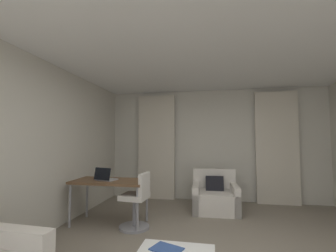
# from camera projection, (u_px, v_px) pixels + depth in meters

# --- Properties ---
(wall_window) EXTENTS (5.12, 0.06, 2.60)m
(wall_window) POSITION_uv_depth(u_px,v_px,m) (214.00, 145.00, 5.44)
(wall_window) COLOR beige
(wall_window) RESTS_ON ground
(wall_left) EXTENTS (0.06, 6.12, 2.60)m
(wall_left) POSITION_uv_depth(u_px,v_px,m) (16.00, 148.00, 2.94)
(wall_left) COLOR beige
(wall_left) RESTS_ON ground
(ceiling) EXTENTS (5.12, 6.12, 0.06)m
(ceiling) POSITION_uv_depth(u_px,v_px,m) (215.00, 30.00, 2.56)
(ceiling) COLOR white
(ceiling) RESTS_ON wall_left
(curtain_left_panel) EXTENTS (0.90, 0.06, 2.50)m
(curtain_left_panel) POSITION_uv_depth(u_px,v_px,m) (156.00, 147.00, 5.57)
(curtain_left_panel) COLOR beige
(curtain_left_panel) RESTS_ON ground
(curtain_right_panel) EXTENTS (0.90, 0.06, 2.50)m
(curtain_right_panel) POSITION_uv_depth(u_px,v_px,m) (277.00, 147.00, 5.06)
(curtain_right_panel) COLOR beige
(curtain_right_panel) RESTS_ON ground
(armchair) EXTENTS (0.91, 0.84, 0.80)m
(armchair) POSITION_uv_depth(u_px,v_px,m) (215.00, 197.00, 4.57)
(armchair) COLOR silver
(armchair) RESTS_ON ground
(desk) EXTENTS (1.24, 0.62, 0.73)m
(desk) POSITION_uv_depth(u_px,v_px,m) (110.00, 184.00, 3.86)
(desk) COLOR brown
(desk) RESTS_ON ground
(desk_chair) EXTENTS (0.48, 0.48, 0.88)m
(desk_chair) POSITION_uv_depth(u_px,v_px,m) (137.00, 203.00, 3.65)
(desk_chair) COLOR gray
(desk_chair) RESTS_ON ground
(laptop) EXTENTS (0.37, 0.32, 0.22)m
(laptop) POSITION_uv_depth(u_px,v_px,m) (105.00, 178.00, 3.84)
(laptop) COLOR #ADADB2
(laptop) RESTS_ON desk
(magazine_open) EXTENTS (0.33, 0.29, 0.01)m
(magazine_open) POSITION_uv_depth(u_px,v_px,m) (167.00, 249.00, 2.13)
(magazine_open) COLOR #335193
(magazine_open) RESTS_ON coffee_table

